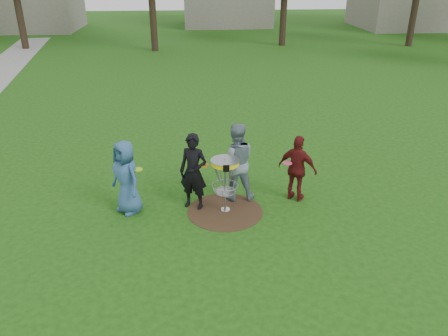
{
  "coord_description": "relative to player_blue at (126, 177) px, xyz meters",
  "views": [
    {
      "loc": [
        -0.73,
        -8.93,
        5.34
      ],
      "look_at": [
        0.0,
        0.3,
        1.0
      ],
      "focal_mm": 35.0,
      "sensor_mm": 36.0,
      "label": 1
    }
  ],
  "objects": [
    {
      "name": "player_blue",
      "position": [
        0.0,
        0.0,
        0.0
      ],
      "size": [
        1.0,
        1.02,
        1.78
      ],
      "primitive_type": "imported",
      "rotation": [
        0.0,
        0.0,
        -0.83
      ],
      "color": "#315A89",
      "rests_on": "ground"
    },
    {
      "name": "player_black",
      "position": [
        1.54,
        0.08,
        0.04
      ],
      "size": [
        0.8,
        0.68,
        1.86
      ],
      "primitive_type": "imported",
      "rotation": [
        0.0,
        0.0,
        -0.41
      ],
      "color": "black",
      "rests_on": "ground"
    },
    {
      "name": "disc_golf_basket",
      "position": [
        2.26,
        -0.22,
        0.13
      ],
      "size": [
        0.66,
        0.67,
        1.38
      ],
      "color": "#9EA0A5",
      "rests_on": "ground"
    },
    {
      "name": "dirt_patch",
      "position": [
        2.26,
        -0.22,
        -0.88
      ],
      "size": [
        1.8,
        1.8,
        0.01
      ],
      "primitive_type": "cylinder",
      "color": "#47331E",
      "rests_on": "ground"
    },
    {
      "name": "held_discs",
      "position": [
        2.08,
        0.07,
        0.23
      ],
      "size": [
        3.73,
        0.43,
        0.2
      ],
      "color": "#A0E319",
      "rests_on": "ground"
    },
    {
      "name": "player_grey",
      "position": [
        2.57,
        0.43,
        0.1
      ],
      "size": [
        0.96,
        0.75,
        1.98
      ],
      "primitive_type": "imported",
      "rotation": [
        0.0,
        0.0,
        3.14
      ],
      "color": "slate",
      "rests_on": "ground"
    },
    {
      "name": "disc_on_grass",
      "position": [
        2.28,
        -0.14,
        -0.88
      ],
      "size": [
        0.22,
        0.22,
        0.02
      ],
      "primitive_type": "cylinder",
      "color": "silver",
      "rests_on": "ground"
    },
    {
      "name": "player_maroon",
      "position": [
        4.06,
        0.24,
        -0.05
      ],
      "size": [
        1.04,
        0.91,
        1.68
      ],
      "primitive_type": "imported",
      "rotation": [
        0.0,
        0.0,
        2.51
      ],
      "color": "#5D1515",
      "rests_on": "ground"
    },
    {
      "name": "ground",
      "position": [
        2.26,
        -0.22,
        -0.89
      ],
      "size": [
        100.0,
        100.0,
        0.0
      ],
      "primitive_type": "plane",
      "color": "#19470F",
      "rests_on": "ground"
    }
  ]
}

